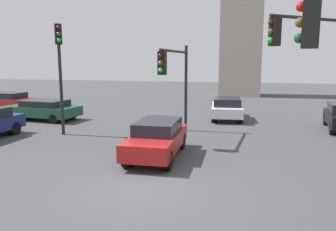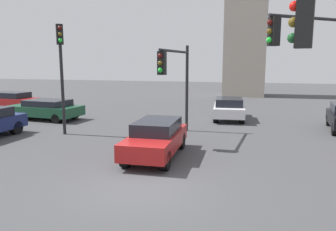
% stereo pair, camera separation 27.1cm
% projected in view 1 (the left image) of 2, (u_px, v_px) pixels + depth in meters
% --- Properties ---
extents(ground_plane, '(107.99, 107.99, 0.00)m').
position_uv_depth(ground_plane, '(143.00, 187.00, 9.71)').
color(ground_plane, '#424244').
extents(traffic_light_1, '(0.58, 4.05, 4.60)m').
position_uv_depth(traffic_light_1, '(175.00, 72.00, 15.41)').
color(traffic_light_1, black).
rests_on(traffic_light_1, ground_plane).
extents(traffic_light_2, '(3.33, 2.68, 5.72)m').
position_uv_depth(traffic_light_2, '(314.00, 54.00, 12.33)').
color(traffic_light_2, black).
rests_on(traffic_light_2, ground_plane).
extents(traffic_light_3, '(0.45, 0.48, 5.60)m').
position_uv_depth(traffic_light_3, '(60.00, 59.00, 16.14)').
color(traffic_light_3, black).
rests_on(traffic_light_3, ground_plane).
extents(car_0, '(1.90, 4.38, 1.45)m').
position_uv_depth(car_0, '(157.00, 138.00, 12.72)').
color(car_0, maroon).
rests_on(car_0, ground_plane).
extents(car_4, '(4.91, 2.49, 1.31)m').
position_uv_depth(car_4, '(43.00, 109.00, 20.99)').
color(car_4, '#19472D').
rests_on(car_4, ground_plane).
extents(car_5, '(2.29, 4.48, 1.42)m').
position_uv_depth(car_5, '(227.00, 108.00, 21.30)').
color(car_5, silver).
rests_on(car_5, ground_plane).
extents(car_6, '(4.63, 2.23, 1.42)m').
position_uv_depth(car_6, '(6.00, 101.00, 25.18)').
color(car_6, maroon).
rests_on(car_6, ground_plane).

